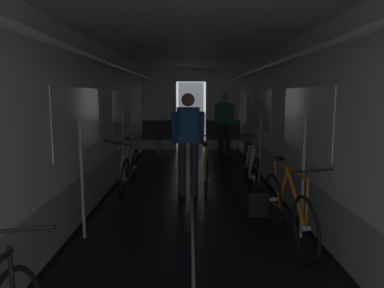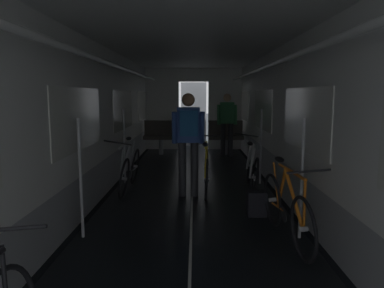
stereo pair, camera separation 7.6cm
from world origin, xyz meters
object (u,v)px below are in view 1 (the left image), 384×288
object	(u,v)px
bench_seat_far_right	(223,134)
bicycle_white	(251,168)
bench_seat_far_left	(159,134)
bicycle_silver	(129,169)
person_cyclist_aisle	(188,135)
bicycle_orange	(288,208)
person_standing_near_bench	(225,120)
backpack_on_floor	(257,203)
bicycle_yellow_in_aisle	(206,170)

from	to	relation	value
bench_seat_far_right	bicycle_white	xyz separation A→B (m)	(0.15, -3.82, -0.19)
bench_seat_far_left	bicycle_silver	world-z (taller)	bicycle_silver
bench_seat_far_left	person_cyclist_aisle	size ratio (longest dim) A/B	0.58
bicycle_orange	bench_seat_far_right	bearing A→B (deg)	91.75
bench_seat_far_right	person_standing_near_bench	size ratio (longest dim) A/B	0.58
bicycle_silver	person_standing_near_bench	bearing A→B (deg)	60.51
bench_seat_far_left	backpack_on_floor	distance (m)	5.50
bicycle_silver	backpack_on_floor	world-z (taller)	bicycle_silver
bench_seat_far_left	bicycle_silver	distance (m)	3.90
bench_seat_far_left	bench_seat_far_right	bearing A→B (deg)	0.00
bench_seat_far_left	bicycle_orange	size ratio (longest dim) A/B	0.58
bench_seat_far_right	bicycle_orange	size ratio (longest dim) A/B	0.58
bicycle_silver	backpack_on_floor	distance (m)	2.38
bicycle_silver	person_cyclist_aisle	world-z (taller)	person_cyclist_aisle
bench_seat_far_left	bench_seat_far_right	xyz separation A→B (m)	(1.80, 0.00, 0.00)
bicycle_white	backpack_on_floor	xyz separation A→B (m)	(-0.14, -1.37, -0.21)
bicycle_silver	person_cyclist_aisle	xyz separation A→B (m)	(1.03, -0.36, 0.64)
person_standing_near_bench	backpack_on_floor	distance (m)	4.87
bench_seat_far_left	person_cyclist_aisle	world-z (taller)	person_cyclist_aisle
person_cyclist_aisle	bicycle_yellow_in_aisle	xyz separation A→B (m)	(0.30, 0.27, -0.63)
bicycle_yellow_in_aisle	person_standing_near_bench	bearing A→B (deg)	79.67
bench_seat_far_left	bicycle_yellow_in_aisle	world-z (taller)	bench_seat_far_left
backpack_on_floor	bicycle_orange	bearing A→B (deg)	-78.22
bicycle_orange	bicycle_silver	bearing A→B (deg)	135.08
bench_seat_far_left	bicycle_yellow_in_aisle	xyz separation A→B (m)	(1.14, -3.99, -0.18)
person_standing_near_bench	bicycle_orange	bearing A→B (deg)	-88.16
bicycle_silver	person_standing_near_bench	size ratio (longest dim) A/B	1.00
bicycle_white	backpack_on_floor	distance (m)	1.39
bicycle_white	bicycle_yellow_in_aisle	bearing A→B (deg)	-167.88
bicycle_silver	bicycle_yellow_in_aisle	xyz separation A→B (m)	(1.33, -0.10, 0.00)
person_cyclist_aisle	person_standing_near_bench	bearing A→B (deg)	76.09
bicycle_white	bicycle_yellow_in_aisle	size ratio (longest dim) A/B	1.00
bench_seat_far_right	person_standing_near_bench	xyz separation A→B (m)	(0.00, -0.38, 0.41)
bicycle_silver	bicycle_yellow_in_aisle	world-z (taller)	bicycle_silver
bench_seat_far_right	bicycle_orange	distance (m)	6.06
person_cyclist_aisle	bicycle_yellow_in_aisle	distance (m)	0.75
bench_seat_far_left	bicycle_white	bearing A→B (deg)	-62.96
bench_seat_far_left	person_cyclist_aisle	xyz separation A→B (m)	(0.84, -4.26, 0.45)
person_cyclist_aisle	bicycle_silver	bearing A→B (deg)	160.47
bicycle_silver	bicycle_yellow_in_aisle	distance (m)	1.33
bench_seat_far_left	bicycle_white	xyz separation A→B (m)	(1.95, -3.82, -0.19)
bicycle_white	person_cyclist_aisle	world-z (taller)	person_cyclist_aisle
person_standing_near_bench	backpack_on_floor	bearing A→B (deg)	-90.00
bicycle_yellow_in_aisle	person_standing_near_bench	distance (m)	3.72
bicycle_yellow_in_aisle	bicycle_white	bearing A→B (deg)	12.12
bicycle_white	person_cyclist_aisle	distance (m)	1.35
bench_seat_far_right	bicycle_white	bearing A→B (deg)	-87.78
backpack_on_floor	bicycle_white	bearing A→B (deg)	83.95
bicycle_silver	bench_seat_far_left	bearing A→B (deg)	87.26
bench_seat_far_right	person_cyclist_aisle	distance (m)	4.39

